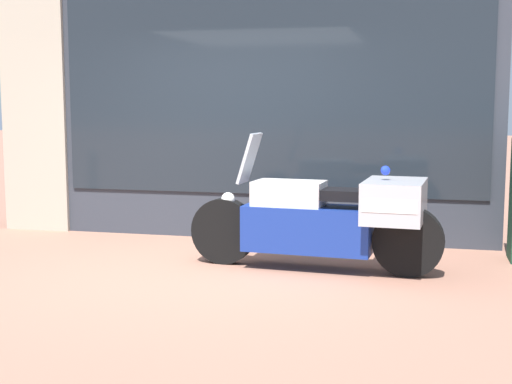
# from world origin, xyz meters

# --- Properties ---
(ground_plane) EXTENTS (60.00, 60.00, 0.00)m
(ground_plane) POSITION_xyz_m (0.00, 0.00, 0.00)
(ground_plane) COLOR #9E6B56
(shop_building) EXTENTS (6.07, 0.55, 3.57)m
(shop_building) POSITION_xyz_m (-0.40, 2.00, 1.79)
(shop_building) COLOR #333842
(shop_building) RESTS_ON ground
(window_display) EXTENTS (4.76, 0.30, 1.85)m
(window_display) POSITION_xyz_m (0.36, 2.03, 0.45)
(window_display) COLOR slate
(window_display) RESTS_ON ground
(paramedic_motorcycle) EXTENTS (2.49, 0.84, 1.32)m
(paramedic_motorcycle) POSITION_xyz_m (1.34, 0.44, 0.54)
(paramedic_motorcycle) COLOR black
(paramedic_motorcycle) RESTS_ON ground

